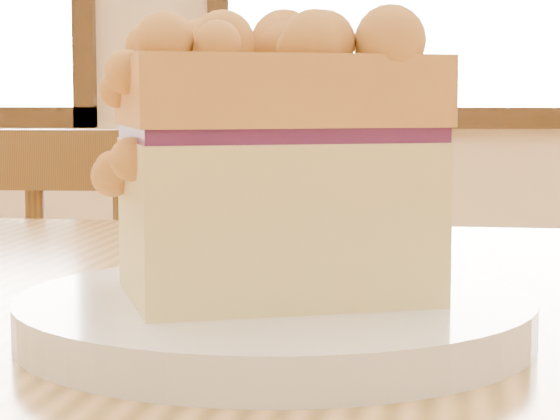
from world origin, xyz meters
name	(u,v)px	position (x,y,z in m)	size (l,w,h in m)	color
plate	(275,318)	(-0.06, 0.23, 0.76)	(0.20, 0.20, 0.02)	white
cake_slice	(270,156)	(-0.06, 0.23, 0.82)	(0.14, 0.12, 0.11)	#EFCB87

